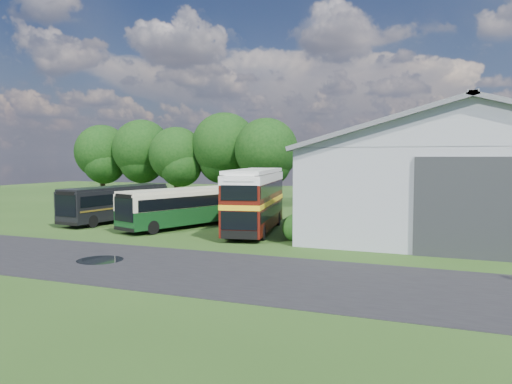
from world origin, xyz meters
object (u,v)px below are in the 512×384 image
at_px(storage_shed, 466,169).
at_px(bus_green_single, 184,207).
at_px(bus_maroon_double, 255,201).
at_px(bus_dark_single, 116,203).

xyz_separation_m(storage_shed, bus_green_single, (-18.47, -7.49, -2.69)).
relative_size(storage_shed, bus_maroon_double, 2.48).
xyz_separation_m(storage_shed, bus_dark_single, (-25.07, -6.49, -2.71)).
bearing_deg(storage_shed, bus_dark_single, -165.48).
distance_m(storage_shed, bus_green_single, 20.11).
relative_size(bus_green_single, bus_maroon_double, 1.02).
distance_m(storage_shed, bus_dark_single, 26.04).
height_order(bus_maroon_double, bus_dark_single, bus_maroon_double).
bearing_deg(bus_maroon_double, bus_dark_single, 163.56).
bearing_deg(bus_dark_single, bus_green_single, -2.98).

